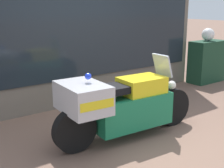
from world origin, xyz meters
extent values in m
plane|color=#7A5B4C|center=(0.00, 0.00, 0.00)|extent=(60.00, 60.00, 0.00)
cube|color=#6B6056|center=(0.00, 2.00, 1.68)|extent=(6.56, 0.40, 3.36)
cube|color=#1E262D|center=(0.33, 1.79, 1.73)|extent=(5.60, 0.02, 2.36)
cube|color=slate|center=(0.29, 2.01, 0.28)|extent=(5.38, 0.30, 0.55)
cube|color=silver|center=(0.29, 2.15, 1.30)|extent=(5.38, 0.02, 1.53)
cube|color=#2866B7|center=(-0.98, 1.94, 0.69)|extent=(0.19, 0.03, 0.27)
cube|color=white|center=(1.56, 1.94, 0.69)|extent=(0.19, 0.04, 0.27)
cylinder|color=black|center=(0.79, -0.06, 0.31)|extent=(0.63, 0.18, 0.62)
cylinder|color=black|center=(-1.01, 0.05, 0.31)|extent=(0.63, 0.18, 0.62)
cube|color=#19754C|center=(-0.07, -0.01, 0.41)|extent=(1.26, 0.58, 0.49)
cube|color=yellow|center=(0.12, -0.02, 0.76)|extent=(0.70, 0.50, 0.28)
cube|color=black|center=(-0.34, 0.01, 0.79)|extent=(0.74, 0.42, 0.10)
cube|color=#B7B7BC|center=(-0.88, 0.04, 0.75)|extent=(0.58, 0.81, 0.38)
cube|color=yellow|center=(-0.88, 0.04, 0.75)|extent=(0.53, 0.82, 0.11)
cube|color=#B2BCC6|center=(0.52, -0.05, 1.04)|extent=(0.16, 0.36, 0.35)
sphere|color=white|center=(0.75, -0.06, 0.69)|extent=(0.14, 0.14, 0.14)
sphere|color=blue|center=(-0.79, 0.04, 1.03)|extent=(0.09, 0.09, 0.09)
cube|color=#193D28|center=(3.70, 1.45, 0.53)|extent=(0.99, 0.46, 1.05)
sphere|color=white|center=(3.69, 1.47, 1.21)|extent=(0.32, 0.32, 0.32)
camera|label=1|loc=(-2.96, -3.38, 1.97)|focal=50.00mm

